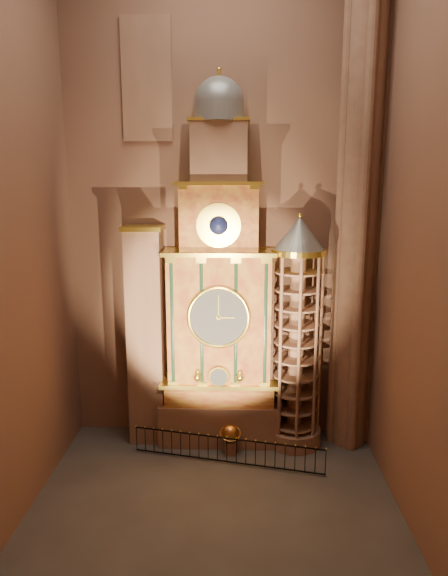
{
  "coord_description": "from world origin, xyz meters",
  "views": [
    {
      "loc": [
        0.87,
        -17.72,
        12.07
      ],
      "look_at": [
        0.26,
        3.0,
        7.81
      ],
      "focal_mm": 32.0,
      "sensor_mm": 36.0,
      "label": 1
    }
  ],
  "objects_px": {
    "portrait_tower": "(146,335)",
    "celestial_globe": "(230,436)",
    "stair_turret": "(296,336)",
    "iron_railing": "(227,450)",
    "astronomical_clock": "(219,304)"
  },
  "relations": [
    {
      "from": "portrait_tower",
      "to": "celestial_globe",
      "type": "relative_size",
      "value": 7.25
    },
    {
      "from": "portrait_tower",
      "to": "stair_turret",
      "type": "relative_size",
      "value": 0.94
    },
    {
      "from": "iron_railing",
      "to": "stair_turret",
      "type": "bearing_deg",
      "value": 32.17
    },
    {
      "from": "stair_turret",
      "to": "portrait_tower",
      "type": "bearing_deg",
      "value": 177.67
    },
    {
      "from": "portrait_tower",
      "to": "iron_railing",
      "type": "xyz_separation_m",
      "value": [
        3.79,
        -2.23,
        -4.51
      ]
    },
    {
      "from": "portrait_tower",
      "to": "celestial_globe",
      "type": "distance_m",
      "value": 5.99
    },
    {
      "from": "astronomical_clock",
      "to": "celestial_globe",
      "type": "distance_m",
      "value": 6.01
    },
    {
      "from": "astronomical_clock",
      "to": "stair_turret",
      "type": "relative_size",
      "value": 1.55
    },
    {
      "from": "portrait_tower",
      "to": "iron_railing",
      "type": "height_order",
      "value": "portrait_tower"
    },
    {
      "from": "stair_turret",
      "to": "iron_railing",
      "type": "xyz_separation_m",
      "value": [
        -3.11,
        -1.95,
        -4.63
      ]
    },
    {
      "from": "stair_turret",
      "to": "celestial_globe",
      "type": "height_order",
      "value": "stair_turret"
    },
    {
      "from": "stair_turret",
      "to": "iron_railing",
      "type": "distance_m",
      "value": 5.91
    },
    {
      "from": "celestial_globe",
      "to": "iron_railing",
      "type": "xyz_separation_m",
      "value": [
        -0.14,
        -0.85,
        -0.2
      ]
    },
    {
      "from": "stair_turret",
      "to": "iron_railing",
      "type": "relative_size",
      "value": 1.3
    },
    {
      "from": "astronomical_clock",
      "to": "celestial_globe",
      "type": "height_order",
      "value": "astronomical_clock"
    }
  ]
}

